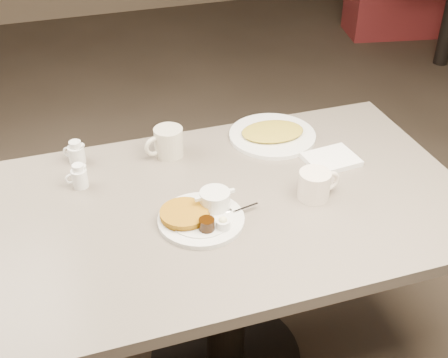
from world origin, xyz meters
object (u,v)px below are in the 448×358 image
object	(u,v)px
coffee_mug_near	(315,184)
creamer_right	(76,153)
hash_plate	(272,134)
diner_table	(226,244)
creamer_left	(79,177)
main_plate	(202,214)
coffee_mug_far	(168,142)

from	to	relation	value
coffee_mug_near	creamer_right	size ratio (longest dim) A/B	1.77
coffee_mug_near	hash_plate	distance (m)	0.37
diner_table	creamer_left	distance (m)	0.51
main_plate	creamer_right	distance (m)	0.53
main_plate	creamer_right	world-z (taller)	creamer_right
main_plate	coffee_mug_near	bearing A→B (deg)	0.20
main_plate	coffee_mug_far	distance (m)	0.38
coffee_mug_far	coffee_mug_near	bearing A→B (deg)	-45.39
diner_table	creamer_left	size ratio (longest dim) A/B	18.75
creamer_right	coffee_mug_far	bearing A→B (deg)	-9.38
coffee_mug_near	diner_table	bearing A→B (deg)	166.97
diner_table	creamer_left	xyz separation A→B (m)	(-0.41, 0.22, 0.21)
diner_table	coffee_mug_near	world-z (taller)	coffee_mug_near
coffee_mug_far	creamer_right	size ratio (longest dim) A/B	1.87
coffee_mug_near	creamer_left	xyz separation A→B (m)	(-0.68, 0.28, -0.01)
coffee_mug_near	creamer_right	distance (m)	0.79
main_plate	diner_table	bearing A→B (deg)	33.33
coffee_mug_far	creamer_left	xyz separation A→B (m)	(-0.31, -0.09, -0.01)
diner_table	creamer_right	xyz separation A→B (m)	(-0.40, 0.36, 0.21)
creamer_right	hash_plate	world-z (taller)	creamer_right
creamer_left	creamer_right	bearing A→B (deg)	87.13
hash_plate	main_plate	bearing A→B (deg)	-134.89
main_plate	creamer_left	bearing A→B (deg)	138.30
main_plate	creamer_right	bearing A→B (deg)	125.99
diner_table	coffee_mug_near	distance (m)	0.35
creamer_left	hash_plate	xyz separation A→B (m)	(0.69, 0.09, -0.02)
diner_table	hash_plate	size ratio (longest dim) A/B	4.54
coffee_mug_far	diner_table	bearing A→B (deg)	-71.63
coffee_mug_far	hash_plate	xyz separation A→B (m)	(0.38, -0.00, -0.04)
diner_table	main_plate	xyz separation A→B (m)	(-0.10, -0.06, 0.19)
coffee_mug_near	hash_plate	world-z (taller)	coffee_mug_near
coffee_mug_near	creamer_right	world-z (taller)	coffee_mug_near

